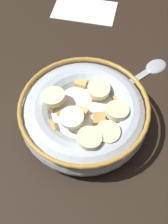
# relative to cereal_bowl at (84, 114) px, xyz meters

# --- Properties ---
(ground_plane) EXTENTS (0.94, 0.94, 0.02)m
(ground_plane) POSITION_rel_cereal_bowl_xyz_m (0.00, -0.00, -0.04)
(ground_plane) COLOR black
(cereal_bowl) EXTENTS (0.18, 0.18, 0.06)m
(cereal_bowl) POSITION_rel_cereal_bowl_xyz_m (0.00, 0.00, 0.00)
(cereal_bowl) COLOR #B2BCC6
(cereal_bowl) RESTS_ON ground_plane
(spoon) EXTENTS (0.06, 0.15, 0.01)m
(spoon) POSITION_rel_cereal_bowl_xyz_m (-0.02, -0.13, -0.02)
(spoon) COLOR #A5A5AD
(spoon) RESTS_ON ground_plane
(folded_napkin) EXTENTS (0.13, 0.11, 0.00)m
(folded_napkin) POSITION_rel_cereal_bowl_xyz_m (0.15, -0.20, -0.02)
(folded_napkin) COLOR white
(folded_napkin) RESTS_ON ground_plane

